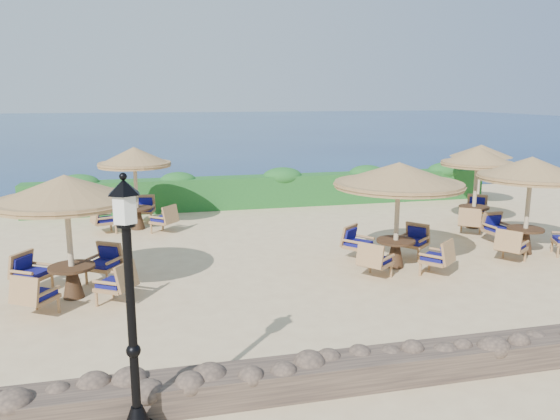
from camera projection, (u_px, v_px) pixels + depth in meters
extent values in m
plane|color=#DBBF8B|center=(329.00, 259.00, 14.45)|extent=(120.00, 120.00, 0.00)
plane|color=#0C224F|center=(179.00, 124.00, 81.04)|extent=(160.00, 160.00, 0.00)
cube|color=#19501F|center=(270.00, 191.00, 21.17)|extent=(18.00, 0.90, 1.20)
cube|color=brown|center=(456.00, 359.00, 8.50)|extent=(15.00, 0.65, 0.44)
cone|color=black|center=(137.00, 417.00, 6.82)|extent=(0.36, 0.36, 0.30)
cylinder|color=black|center=(132.00, 324.00, 6.56)|extent=(0.11, 0.11, 2.40)
cylinder|color=silver|center=(125.00, 207.00, 6.26)|extent=(0.30, 0.30, 0.36)
cone|color=black|center=(124.00, 187.00, 6.21)|extent=(0.40, 0.40, 0.18)
cylinder|color=#C6B08B|center=(479.00, 179.00, 20.95)|extent=(0.10, 0.10, 2.20)
cone|color=brown|center=(481.00, 151.00, 20.73)|extent=(2.30, 2.30, 0.45)
cylinder|color=#C6B08B|center=(70.00, 243.00, 11.43)|extent=(0.12, 0.12, 2.40)
cone|color=brown|center=(65.00, 188.00, 11.19)|extent=(2.90, 2.90, 0.55)
cylinder|color=brown|center=(66.00, 201.00, 11.24)|extent=(2.84, 2.84, 0.14)
cylinder|color=#3E2716|center=(72.00, 267.00, 11.54)|extent=(0.96, 0.96, 0.06)
cone|color=#3E2716|center=(73.00, 283.00, 11.61)|extent=(0.44, 0.44, 0.64)
cylinder|color=#C6B08B|center=(397.00, 221.00, 13.50)|extent=(0.12, 0.12, 2.40)
cone|color=brown|center=(399.00, 173.00, 13.26)|extent=(3.19, 3.19, 0.55)
cylinder|color=brown|center=(398.00, 185.00, 13.32)|extent=(3.13, 3.13, 0.14)
cylinder|color=#3E2716|center=(396.00, 241.00, 13.61)|extent=(0.96, 0.96, 0.06)
cone|color=#3E2716|center=(395.00, 254.00, 13.68)|extent=(0.44, 0.44, 0.64)
cylinder|color=#C6B08B|center=(527.00, 210.00, 14.70)|extent=(0.12, 0.12, 2.40)
cone|color=brown|center=(532.00, 167.00, 14.46)|extent=(2.78, 2.78, 0.55)
cylinder|color=brown|center=(531.00, 177.00, 14.52)|extent=(2.73, 2.73, 0.14)
cylinder|color=#3E2716|center=(526.00, 229.00, 14.81)|extent=(0.96, 0.96, 0.06)
cone|color=#3E2716|center=(524.00, 242.00, 14.88)|extent=(0.44, 0.44, 0.64)
cylinder|color=#C6B08B|center=(136.00, 193.00, 17.41)|extent=(0.12, 0.12, 2.40)
cone|color=brown|center=(134.00, 156.00, 17.17)|extent=(2.30, 2.30, 0.55)
cylinder|color=brown|center=(135.00, 164.00, 17.23)|extent=(2.25, 2.25, 0.14)
cylinder|color=#3E2716|center=(137.00, 208.00, 17.52)|extent=(0.96, 0.96, 0.06)
cone|color=#3E2716|center=(138.00, 219.00, 17.59)|extent=(0.44, 0.44, 0.64)
cylinder|color=#C6B08B|center=(475.00, 192.00, 17.59)|extent=(0.12, 0.12, 2.40)
cone|color=brown|center=(478.00, 155.00, 17.35)|extent=(2.29, 2.29, 0.55)
cylinder|color=brown|center=(477.00, 164.00, 17.41)|extent=(2.24, 2.24, 0.14)
cylinder|color=#3E2716|center=(474.00, 207.00, 17.70)|extent=(0.96, 0.96, 0.06)
cone|color=#3E2716|center=(473.00, 218.00, 17.77)|extent=(0.44, 0.44, 0.64)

